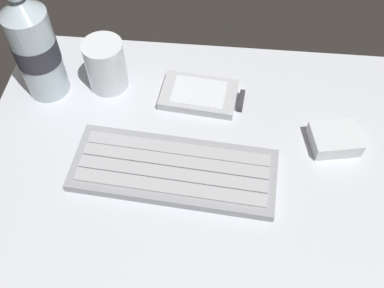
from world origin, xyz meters
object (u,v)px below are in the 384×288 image
at_px(juice_cup, 106,67).
at_px(water_bottle, 35,47).
at_px(keyboard, 174,170).
at_px(charger_block, 335,139).
at_px(handheld_device, 203,95).

distance_m(juice_cup, water_bottle, 0.11).
distance_m(keyboard, water_bottle, 0.28).
relative_size(water_bottle, charger_block, 2.97).
height_order(handheld_device, water_bottle, water_bottle).
xyz_separation_m(juice_cup, charger_block, (0.36, -0.09, -0.03)).
height_order(keyboard, juice_cup, juice_cup).
relative_size(handheld_device, juice_cup, 1.56).
xyz_separation_m(keyboard, handheld_device, (0.03, 0.15, -0.00)).
height_order(handheld_device, juice_cup, juice_cup).
bearing_deg(handheld_device, keyboard, -101.32).
bearing_deg(keyboard, charger_block, 17.62).
relative_size(keyboard, handheld_device, 2.23).
height_order(handheld_device, charger_block, charger_block).
bearing_deg(juice_cup, handheld_device, -6.31).
height_order(keyboard, charger_block, charger_block).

